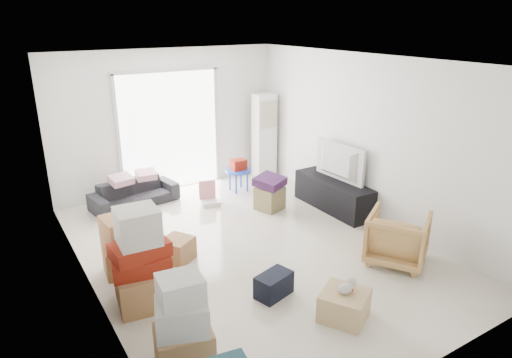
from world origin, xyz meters
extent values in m
cube|color=beige|center=(0.00, 0.00, -0.12)|extent=(4.50, 6.00, 0.24)
cube|color=white|center=(0.00, 0.00, 2.82)|extent=(4.50, 6.00, 0.24)
cube|color=white|center=(0.00, 3.12, 1.35)|extent=(4.50, 0.24, 2.70)
cube|color=white|center=(0.00, -3.12, 1.35)|extent=(4.50, 0.24, 2.70)
cube|color=white|center=(-2.37, 0.00, 1.35)|extent=(0.24, 6.00, 2.70)
cube|color=white|center=(2.37, 0.00, 1.35)|extent=(0.24, 6.00, 2.70)
cube|color=white|center=(0.00, 2.98, 1.15)|extent=(2.00, 0.01, 2.30)
cube|color=silver|center=(-1.00, 2.97, 1.15)|extent=(0.06, 0.04, 2.30)
cube|color=silver|center=(1.00, 2.97, 1.15)|extent=(0.06, 0.04, 2.30)
cube|color=silver|center=(0.00, 2.97, 2.30)|extent=(2.10, 0.04, 0.06)
cube|color=white|center=(1.95, 2.65, 0.88)|extent=(0.45, 0.30, 1.75)
cube|color=black|center=(2.00, 0.47, 0.27)|extent=(0.48, 1.62, 0.54)
imported|color=black|center=(2.00, 0.47, 0.61)|extent=(0.69, 1.14, 0.15)
imported|color=#26262B|center=(-0.94, 2.50, 0.30)|extent=(1.60, 0.68, 0.60)
cube|color=#CD96A3|center=(-1.16, 2.46, 0.67)|extent=(0.47, 0.40, 0.13)
cube|color=#CD96A3|center=(-0.69, 2.50, 0.66)|extent=(0.34, 0.28, 0.11)
imported|color=tan|center=(1.51, -1.41, 0.40)|extent=(1.02, 1.04, 0.80)
cube|color=#9B7246|center=(-1.80, -1.71, 0.20)|extent=(0.62, 0.55, 0.40)
cube|color=silver|center=(-1.80, -1.71, 0.56)|extent=(0.60, 0.55, 0.31)
cube|color=silver|center=(-1.80, -1.71, 0.85)|extent=(0.44, 0.40, 0.27)
cube|color=#9B7246|center=(-1.80, -0.52, 0.22)|extent=(0.68, 0.68, 0.44)
cube|color=maroon|center=(-1.80, -0.52, 0.54)|extent=(0.73, 0.55, 0.20)
cube|color=maroon|center=(-1.80, -0.52, 0.72)|extent=(0.66, 0.46, 0.17)
cube|color=silver|center=(-1.80, -0.52, 1.02)|extent=(0.49, 0.47, 0.42)
cube|color=#9B7246|center=(-1.77, 0.31, 0.19)|extent=(0.58, 0.50, 0.39)
cube|color=#9B7246|center=(-1.77, 0.31, 0.59)|extent=(0.50, 0.50, 0.41)
cube|color=#9B7246|center=(-1.05, 0.24, 0.16)|extent=(0.54, 0.54, 0.33)
cube|color=black|center=(-0.40, -1.20, 0.15)|extent=(0.52, 0.39, 0.29)
cube|color=#88754F|center=(1.03, 1.05, 0.21)|extent=(0.51, 0.51, 0.41)
cube|color=#421E4C|center=(1.03, 1.05, 0.48)|extent=(0.60, 0.60, 0.14)
cylinder|color=blue|center=(1.02, 2.13, 0.42)|extent=(0.51, 0.51, 0.04)
cylinder|color=blue|center=(1.15, 2.26, 0.20)|extent=(0.04, 0.04, 0.40)
cylinder|color=blue|center=(0.89, 2.26, 0.20)|extent=(0.04, 0.04, 0.40)
cylinder|color=blue|center=(0.89, 2.00, 0.20)|extent=(0.04, 0.04, 0.40)
cylinder|color=blue|center=(1.15, 2.00, 0.20)|extent=(0.04, 0.04, 0.40)
cube|color=maroon|center=(1.02, 2.13, 0.54)|extent=(0.28, 0.22, 0.20)
cube|color=silver|center=(0.23, 1.78, 0.04)|extent=(0.39, 0.36, 0.08)
cube|color=pink|center=(0.23, 1.90, 0.26)|extent=(0.30, 0.12, 0.35)
cube|color=tan|center=(0.03, -1.98, 0.16)|extent=(0.67, 0.67, 0.33)
ellipsoid|color=#B2ADA8|center=(0.03, -1.98, 0.38)|extent=(0.21, 0.14, 0.11)
cube|color=#AB222B|center=(0.03, -1.98, 0.39)|extent=(0.16, 0.14, 0.03)
sphere|color=#B2ADA8|center=(0.15, -1.95, 0.41)|extent=(0.11, 0.11, 0.11)
camera|label=1|loc=(-3.13, -5.16, 3.24)|focal=32.00mm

